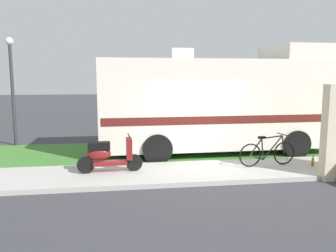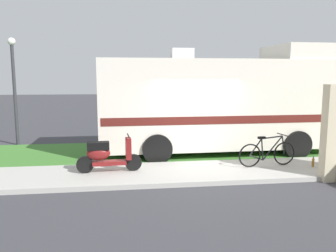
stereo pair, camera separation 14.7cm
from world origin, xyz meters
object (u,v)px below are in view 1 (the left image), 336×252
(bicycle, at_px, (267,153))
(pickup_truck_near, at_px, (199,109))
(bottle_green, at_px, (313,162))
(scooter, at_px, (107,155))
(street_lamp_post, at_px, (12,80))
(motorhome_rv, at_px, (217,102))

(bicycle, height_order, pickup_truck_near, pickup_truck_near)
(bottle_green, bearing_deg, scooter, 177.52)
(bicycle, relative_size, bottle_green, 5.88)
(scooter, relative_size, bottle_green, 5.82)
(bicycle, bearing_deg, street_lamp_post, 149.65)
(bicycle, bearing_deg, bottle_green, -11.36)
(motorhome_rv, xyz_separation_m, bottle_green, (1.99, -2.58, -1.48))
(bottle_green, bearing_deg, pickup_truck_near, 100.76)
(pickup_truck_near, xyz_separation_m, street_lamp_post, (-7.70, -2.68, 1.44))
(bicycle, distance_m, street_lamp_post, 9.37)
(motorhome_rv, xyz_separation_m, scooter, (-3.61, -2.33, -1.14))
(motorhome_rv, height_order, pickup_truck_near, motorhome_rv)
(street_lamp_post, bearing_deg, scooter, -52.65)
(pickup_truck_near, relative_size, bottle_green, 20.12)
(scooter, bearing_deg, motorhome_rv, 32.90)
(street_lamp_post, bearing_deg, motorhome_rv, -17.85)
(bicycle, relative_size, street_lamp_post, 0.43)
(motorhome_rv, height_order, bottle_green, motorhome_rv)
(scooter, height_order, bicycle, scooter)
(bicycle, bearing_deg, scooter, -179.95)
(motorhome_rv, bearing_deg, street_lamp_post, 162.15)
(bicycle, relative_size, pickup_truck_near, 0.29)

